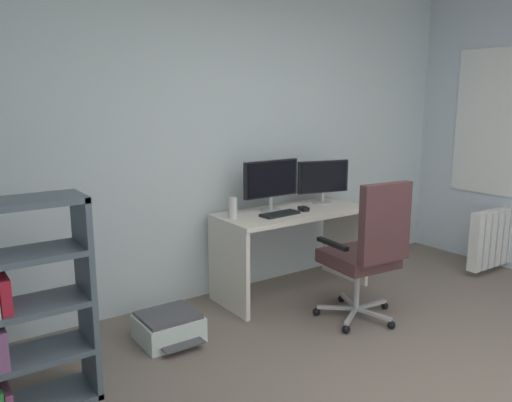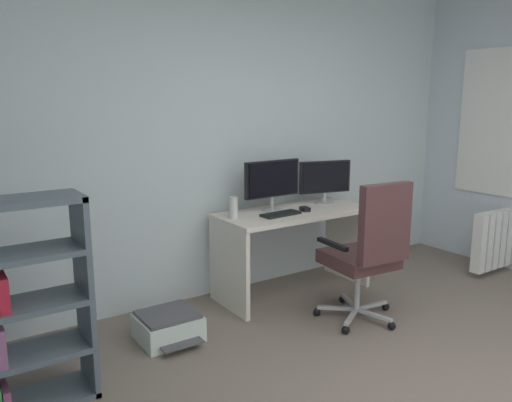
# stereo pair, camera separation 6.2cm
# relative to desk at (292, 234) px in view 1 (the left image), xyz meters

# --- Properties ---
(wall_back) EXTENTS (5.19, 0.10, 2.75)m
(wall_back) POSITION_rel_desk_xyz_m (-0.43, 0.42, 0.85)
(wall_back) COLOR silver
(wall_back) RESTS_ON ground
(desk) EXTENTS (1.31, 0.59, 0.73)m
(desk) POSITION_rel_desk_xyz_m (0.00, 0.00, 0.00)
(desk) COLOR white
(desk) RESTS_ON ground
(monitor_main) EXTENTS (0.53, 0.18, 0.43)m
(monitor_main) POSITION_rel_desk_xyz_m (-0.15, 0.09, 0.46)
(monitor_main) COLOR #B2B5B7
(monitor_main) RESTS_ON desk
(monitor_secondary) EXTENTS (0.49, 0.18, 0.38)m
(monitor_secondary) POSITION_rel_desk_xyz_m (0.43, 0.09, 0.42)
(monitor_secondary) COLOR #B2B5B7
(monitor_secondary) RESTS_ON desk
(keyboard) EXTENTS (0.35, 0.15, 0.02)m
(keyboard) POSITION_rel_desk_xyz_m (-0.19, -0.08, 0.21)
(keyboard) COLOR black
(keyboard) RESTS_ON desk
(computer_mouse) EXTENTS (0.08, 0.11, 0.03)m
(computer_mouse) POSITION_rel_desk_xyz_m (0.07, -0.06, 0.22)
(computer_mouse) COLOR black
(computer_mouse) RESTS_ON desk
(desktop_speaker) EXTENTS (0.07, 0.07, 0.17)m
(desktop_speaker) POSITION_rel_desk_xyz_m (-0.56, 0.05, 0.29)
(desktop_speaker) COLOR silver
(desktop_speaker) RESTS_ON desk
(office_chair) EXTENTS (0.62, 0.63, 1.09)m
(office_chair) POSITION_rel_desk_xyz_m (0.08, -0.80, 0.06)
(office_chair) COLOR #B7BABC
(office_chair) RESTS_ON ground
(printer) EXTENTS (0.41, 0.46, 0.19)m
(printer) POSITION_rel_desk_xyz_m (-1.26, -0.21, -0.43)
(printer) COLOR silver
(printer) RESTS_ON ground
(radiator) EXTENTS (0.94, 0.10, 0.56)m
(radiator) POSITION_rel_desk_xyz_m (2.07, -0.69, -0.19)
(radiator) COLOR white
(radiator) RESTS_ON ground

